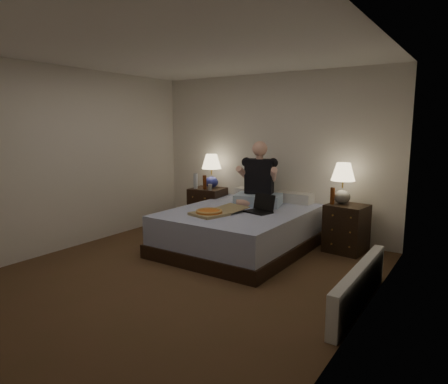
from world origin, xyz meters
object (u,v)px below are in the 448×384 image
Objects in this scene: beer_bottle_left at (205,182)px; soda_can at (210,187)px; water_bottle at (196,181)px; radiator at (359,287)px; pizza_box at (209,212)px; lamp_left at (212,171)px; lamp_right at (343,183)px; nightstand_right at (346,228)px; beer_bottle_right at (332,196)px; person at (259,173)px; laptop at (258,204)px; nightstand_left at (208,208)px; bed at (243,228)px.

soda_can is at bearing -16.67° from beer_bottle_left.
water_bottle is 0.16× the size of radiator.
pizza_box is (0.71, -1.03, -0.14)m from soda_can.
lamp_left is 1.00× the size of lamp_right.
nightstand_right is 2.84× the size of beer_bottle_right.
lamp_left reaches higher than lamp_right.
beer_bottle_left is at bearing -169.28° from nightstand_right.
beer_bottle_right is at bearing -151.69° from nightstand_right.
person reaches higher than beer_bottle_right.
person is 2.74× the size of laptop.
soda_can is at bearing -59.70° from lamp_left.
lamp_left is 1.55m from laptop.
pizza_box is 0.47× the size of radiator.
lamp_left is 1.11m from person.
person reaches higher than radiator.
lamp_left is 1.57m from pizza_box.
nightstand_right is 2.38m from lamp_left.
lamp_left reaches higher than radiator.
beer_bottle_right is 0.68× the size of laptop.
lamp_right is 5.60× the size of soda_can.
pizza_box is at bearing -51.62° from beer_bottle_left.
nightstand_left is 2.97× the size of beer_bottle_left.
bed is at bearing -26.90° from soda_can.
nightstand_right is 1.92× the size of laptop.
beer_bottle_right is at bearing 117.15° from radiator.
bed is at bearing -33.98° from lamp_left.
laptop is (-0.79, -0.64, -0.09)m from beer_bottle_right.
laptop reaches higher than bed.
lamp_right reaches higher than radiator.
bed is 3.27× the size of nightstand_left.
bed is at bearing -21.62° from water_bottle.
nightstand_right is at bearing 20.74° from beer_bottle_right.
person reaches higher than water_bottle.
lamp_right reaches higher than laptop.
bed is 3.41× the size of nightstand_right.
person reaches higher than nightstand_left.
lamp_right is at bearing -1.39° from person.
nightstand_right is at bearing 49.60° from laptop.
nightstand_right is 0.70× the size of person.
laptop reaches higher than nightstand_right.
laptop is at bearing -17.54° from bed.
nightstand_right is 1.89m from pizza_box.
nightstand_left is 0.45m from soda_can.
soda_can is 1.29m from laptop.
beer_bottle_right is 1.02m from laptop.
nightstand_right is at bearing -3.95° from person.
water_bottle is (-2.46, -0.14, 0.48)m from nightstand_right.
lamp_right is 0.22m from beer_bottle_right.
bed is at bearing 88.45° from pizza_box.
nightstand_left is at bearing -172.11° from nightstand_right.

